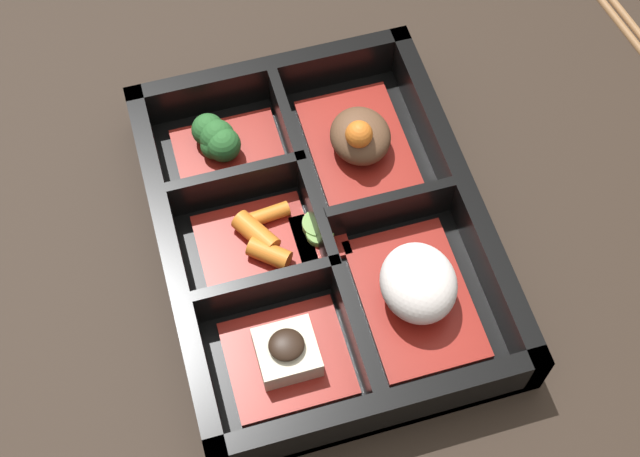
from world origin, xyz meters
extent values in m
plane|color=black|center=(0.00, 0.00, 0.00)|extent=(3.00, 3.00, 0.00)
cube|color=black|center=(0.00, 0.00, 0.01)|extent=(0.30, 0.23, 0.01)
cube|color=black|center=(0.00, -0.11, 0.02)|extent=(0.30, 0.01, 0.05)
cube|color=black|center=(0.00, 0.11, 0.02)|extent=(0.30, 0.01, 0.05)
cube|color=black|center=(-0.14, 0.00, 0.02)|extent=(0.01, 0.23, 0.05)
cube|color=black|center=(0.14, 0.00, 0.02)|extent=(0.01, 0.23, 0.05)
cube|color=black|center=(0.00, 0.00, 0.02)|extent=(0.27, 0.01, 0.05)
cube|color=black|center=(-0.05, -0.05, 0.02)|extent=(0.01, 0.11, 0.05)
cube|color=black|center=(0.04, -0.05, 0.02)|extent=(0.01, 0.11, 0.05)
cube|color=black|center=(0.00, 0.05, 0.02)|extent=(0.01, 0.10, 0.05)
cube|color=maroon|center=(-0.07, 0.05, 0.01)|extent=(0.11, 0.08, 0.01)
ellipsoid|color=brown|center=(-0.07, 0.05, 0.03)|extent=(0.05, 0.05, 0.03)
sphere|color=#D1661E|center=(-0.06, 0.05, 0.05)|extent=(0.02, 0.02, 0.02)
sphere|color=#D1661E|center=(-0.06, 0.05, 0.05)|extent=(0.02, 0.02, 0.02)
cube|color=maroon|center=(0.07, 0.05, 0.01)|extent=(0.11, 0.08, 0.01)
ellipsoid|color=silver|center=(0.07, 0.05, 0.04)|extent=(0.06, 0.05, 0.04)
cube|color=maroon|center=(-0.09, -0.05, 0.01)|extent=(0.06, 0.08, 0.01)
sphere|color=#265B28|center=(-0.11, -0.06, 0.03)|extent=(0.03, 0.03, 0.03)
sphere|color=#265B28|center=(-0.09, -0.06, 0.03)|extent=(0.02, 0.02, 0.02)
sphere|color=#265B28|center=(-0.09, -0.05, 0.03)|extent=(0.03, 0.03, 0.03)
sphere|color=#265B28|center=(-0.10, -0.05, 0.03)|extent=(0.03, 0.03, 0.03)
cube|color=maroon|center=(-0.01, -0.05, 0.01)|extent=(0.07, 0.08, 0.01)
cylinder|color=orange|center=(-0.02, -0.04, 0.02)|extent=(0.02, 0.04, 0.01)
cylinder|color=orange|center=(-0.01, -0.05, 0.02)|extent=(0.04, 0.03, 0.02)
cylinder|color=orange|center=(0.01, -0.04, 0.02)|extent=(0.03, 0.03, 0.01)
cube|color=maroon|center=(0.09, -0.05, 0.01)|extent=(0.08, 0.08, 0.01)
cube|color=beige|center=(0.09, -0.05, 0.02)|extent=(0.04, 0.04, 0.02)
ellipsoid|color=black|center=(0.09, -0.05, 0.04)|extent=(0.02, 0.02, 0.01)
cube|color=maroon|center=(0.00, 0.00, 0.01)|extent=(0.04, 0.04, 0.01)
cylinder|color=#75A84C|center=(0.00, 0.00, 0.02)|extent=(0.02, 0.02, 0.00)
cylinder|color=#75A84C|center=(0.00, 0.00, 0.02)|extent=(0.02, 0.02, 0.01)
cylinder|color=#75A84C|center=(-0.01, 0.00, 0.02)|extent=(0.02, 0.02, 0.01)
cylinder|color=#75A84C|center=(-0.01, 0.01, 0.02)|extent=(0.02, 0.02, 0.01)
camera|label=1|loc=(0.31, -0.09, 0.59)|focal=50.00mm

